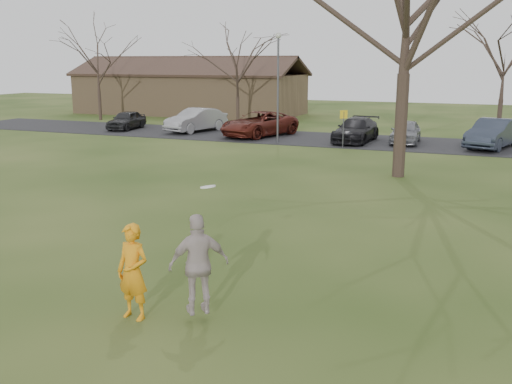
% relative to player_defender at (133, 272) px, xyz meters
% --- Properties ---
extents(ground, '(120.00, 120.00, 0.00)m').
position_rel_player_defender_xyz_m(ground, '(0.63, 0.56, -0.91)').
color(ground, '#1E380F').
rests_on(ground, ground).
extents(parking_strip, '(62.00, 6.50, 0.04)m').
position_rel_player_defender_xyz_m(parking_strip, '(0.63, 25.56, -0.89)').
color(parking_strip, black).
rests_on(parking_strip, ground).
extents(player_defender, '(0.70, 0.50, 1.81)m').
position_rel_player_defender_xyz_m(player_defender, '(0.00, 0.00, 0.00)').
color(player_defender, orange).
rests_on(player_defender, ground).
extents(car_0, '(1.90, 3.90, 1.28)m').
position_rel_player_defender_xyz_m(car_0, '(-17.41, 25.48, -0.23)').
color(car_0, black).
rests_on(car_0, parking_strip).
extents(car_1, '(2.87, 4.99, 1.56)m').
position_rel_player_defender_xyz_m(car_1, '(-12.27, 26.08, -0.09)').
color(car_1, gray).
rests_on(car_1, parking_strip).
extents(car_2, '(4.22, 6.09, 1.55)m').
position_rel_player_defender_xyz_m(car_2, '(-7.45, 25.41, -0.09)').
color(car_2, '#551C14').
rests_on(car_2, parking_strip).
extents(car_3, '(2.22, 4.87, 1.38)m').
position_rel_player_defender_xyz_m(car_3, '(-1.20, 25.08, -0.18)').
color(car_3, black).
rests_on(car_3, parking_strip).
extents(car_4, '(1.72, 3.95, 1.33)m').
position_rel_player_defender_xyz_m(car_4, '(1.60, 25.57, -0.20)').
color(car_4, slate).
rests_on(car_4, parking_strip).
extents(car_5, '(3.07, 5.10, 1.59)m').
position_rel_player_defender_xyz_m(car_5, '(6.29, 25.37, -0.07)').
color(car_5, '#2B3341').
rests_on(car_5, parking_strip).
extents(catching_play, '(1.14, 1.04, 2.45)m').
position_rel_player_defender_xyz_m(catching_play, '(1.20, 0.31, 0.21)').
color(catching_play, '#B5A5A3').
rests_on(catching_play, ground).
extents(building, '(20.60, 8.50, 5.14)m').
position_rel_player_defender_xyz_m(building, '(-19.37, 38.56, 1.03)').
color(building, '#8C6D4C').
rests_on(building, ground).
extents(lamp_post, '(0.34, 0.34, 6.27)m').
position_rel_player_defender_xyz_m(lamp_post, '(-5.37, 23.06, 3.06)').
color(lamp_post, '#47474C').
rests_on(lamp_post, ground).
extents(sign_yellow, '(0.35, 0.35, 2.08)m').
position_rel_player_defender_xyz_m(sign_yellow, '(-1.37, 22.56, 0.54)').
color(sign_yellow, '#47474C').
rests_on(sign_yellow, ground).
extents(big_tree, '(9.00, 9.00, 14.00)m').
position_rel_player_defender_xyz_m(big_tree, '(2.63, 15.56, 6.09)').
color(big_tree, '#352821').
rests_on(big_tree, ground).
extents(small_tree_row, '(55.00, 5.90, 8.50)m').
position_rel_player_defender_xyz_m(small_tree_row, '(5.01, 30.62, 2.99)').
color(small_tree_row, '#352821').
rests_on(small_tree_row, ground).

